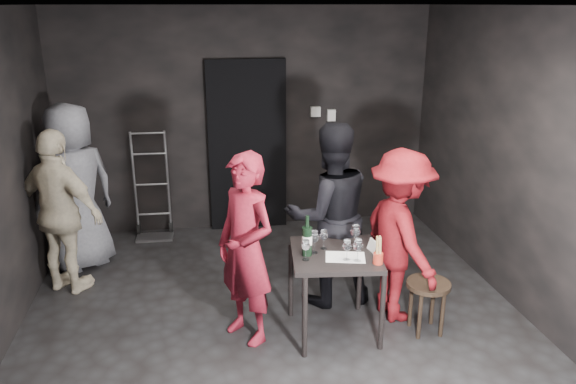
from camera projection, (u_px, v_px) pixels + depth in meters
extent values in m
cube|color=black|center=(278.00, 329.00, 4.93)|extent=(4.50, 5.00, 0.02)
cube|color=silver|center=(276.00, 5.00, 4.07)|extent=(4.50, 5.00, 0.02)
cube|color=black|center=(246.00, 121.00, 6.83)|extent=(4.50, 0.04, 2.70)
cube|color=black|center=(374.00, 376.00, 2.16)|extent=(4.50, 0.04, 2.70)
cube|color=black|center=(534.00, 169.00, 4.86)|extent=(0.04, 5.00, 2.70)
cube|color=black|center=(247.00, 146.00, 6.87)|extent=(0.95, 0.10, 2.10)
cube|color=#B7B7B2|center=(315.00, 112.00, 6.89)|extent=(0.12, 0.06, 0.12)
cube|color=#B7B7B2|center=(331.00, 115.00, 6.94)|extent=(0.10, 0.06, 0.14)
cylinder|color=#B2B2B7|center=(135.00, 185.00, 6.70)|extent=(0.03, 0.03, 1.30)
cylinder|color=#B2B2B7|center=(168.00, 184.00, 6.76)|extent=(0.03, 0.03, 1.30)
cube|color=#B2B2B7|center=(155.00, 237.00, 6.81)|extent=(0.43, 0.24, 0.03)
cylinder|color=black|center=(139.00, 228.00, 6.91)|extent=(0.04, 0.16, 0.16)
cylinder|color=black|center=(171.00, 226.00, 6.97)|extent=(0.04, 0.16, 0.16)
cube|color=black|center=(335.00, 255.00, 4.66)|extent=(0.72, 0.72, 0.04)
cylinder|color=black|center=(305.00, 318.00, 4.43)|extent=(0.04, 0.04, 0.71)
cylinder|color=black|center=(382.00, 311.00, 4.53)|extent=(0.04, 0.04, 0.71)
cylinder|color=black|center=(291.00, 280.00, 5.03)|extent=(0.04, 0.04, 0.71)
cylinder|color=black|center=(360.00, 275.00, 5.13)|extent=(0.04, 0.04, 0.71)
cylinder|color=black|center=(429.00, 285.00, 4.76)|extent=(0.37, 0.37, 0.04)
cylinder|color=black|center=(432.00, 303.00, 4.95)|extent=(0.04, 0.04, 0.41)
cylinder|color=black|center=(411.00, 305.00, 4.91)|extent=(0.04, 0.04, 0.41)
cylinder|color=black|center=(420.00, 317.00, 4.73)|extent=(0.04, 0.04, 0.41)
cylinder|color=black|center=(442.00, 315.00, 4.76)|extent=(0.04, 0.04, 0.41)
imported|color=maroon|center=(246.00, 242.00, 4.55)|extent=(0.72, 0.76, 1.75)
imported|color=black|center=(330.00, 201.00, 5.12)|extent=(1.02, 0.62, 2.00)
imported|color=maroon|center=(400.00, 233.00, 4.90)|extent=(0.67, 1.12, 1.62)
imported|color=beige|center=(60.00, 206.00, 5.33)|extent=(1.14, 0.97, 1.77)
imported|color=slate|center=(73.00, 173.00, 5.77)|extent=(1.16, 1.08, 2.12)
cube|color=white|center=(345.00, 257.00, 4.57)|extent=(0.36, 0.28, 0.00)
cylinder|color=black|center=(307.00, 241.00, 4.57)|extent=(0.08, 0.08, 0.24)
cylinder|color=black|center=(307.00, 222.00, 4.52)|extent=(0.03, 0.03, 0.10)
cylinder|color=white|center=(307.00, 240.00, 4.57)|extent=(0.08, 0.08, 0.08)
cylinder|color=#A42919|center=(378.00, 258.00, 4.45)|extent=(0.08, 0.08, 0.09)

